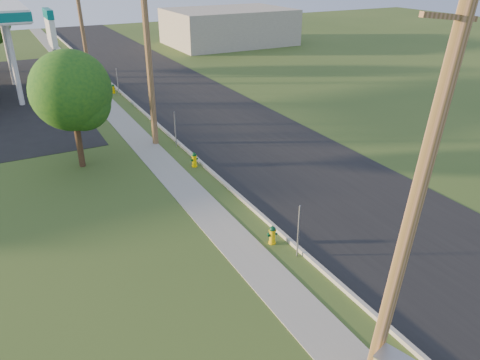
{
  "coord_description": "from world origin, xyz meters",
  "views": [
    {
      "loc": [
        -7.85,
        -6.9,
        9.44
      ],
      "look_at": [
        0.0,
        8.0,
        1.4
      ],
      "focal_mm": 35.0,
      "sensor_mm": 36.0,
      "label": 1
    }
  ],
  "objects_px": {
    "tree_verge": "(74,94)",
    "price_pylon": "(52,35)",
    "utility_pole_far": "(81,20)",
    "utility_pole_mid": "(148,54)",
    "hydrant_mid": "(194,160)",
    "hydrant_near": "(272,235)",
    "utility_pole_near": "(415,203)",
    "hydrant_far": "(113,89)"
  },
  "relations": [
    {
      "from": "utility_pole_far",
      "to": "price_pylon",
      "type": "height_order",
      "value": "utility_pole_far"
    },
    {
      "from": "utility_pole_mid",
      "to": "hydrant_mid",
      "type": "xyz_separation_m",
      "value": [
        0.69,
        -3.96,
        -4.58
      ]
    },
    {
      "from": "tree_verge",
      "to": "hydrant_near",
      "type": "xyz_separation_m",
      "value": [
        4.65,
        -10.35,
        -3.32
      ]
    },
    {
      "from": "utility_pole_mid",
      "to": "hydrant_near",
      "type": "distance_m",
      "value": 12.58
    },
    {
      "from": "utility_pole_far",
      "to": "tree_verge",
      "type": "bearing_deg",
      "value": -102.08
    },
    {
      "from": "utility_pole_far",
      "to": "utility_pole_mid",
      "type": "bearing_deg",
      "value": -90.0
    },
    {
      "from": "hydrant_mid",
      "to": "utility_pole_near",
      "type": "bearing_deg",
      "value": -92.83
    },
    {
      "from": "tree_verge",
      "to": "hydrant_far",
      "type": "height_order",
      "value": "tree_verge"
    },
    {
      "from": "utility_pole_mid",
      "to": "hydrant_mid",
      "type": "distance_m",
      "value": 6.1
    },
    {
      "from": "utility_pole_near",
      "to": "tree_verge",
      "type": "relative_size",
      "value": 1.66
    },
    {
      "from": "price_pylon",
      "to": "tree_verge",
      "type": "distance_m",
      "value": 7.08
    },
    {
      "from": "tree_verge",
      "to": "price_pylon",
      "type": "bearing_deg",
      "value": 87.98
    },
    {
      "from": "hydrant_near",
      "to": "hydrant_far",
      "type": "bearing_deg",
      "value": 89.75
    },
    {
      "from": "hydrant_mid",
      "to": "price_pylon",
      "type": "bearing_deg",
      "value": 115.89
    },
    {
      "from": "utility_pole_mid",
      "to": "hydrant_mid",
      "type": "height_order",
      "value": "utility_pole_mid"
    },
    {
      "from": "utility_pole_near",
      "to": "hydrant_mid",
      "type": "xyz_separation_m",
      "value": [
        0.69,
        14.04,
        -4.43
      ]
    },
    {
      "from": "hydrant_mid",
      "to": "hydrant_far",
      "type": "xyz_separation_m",
      "value": [
        -0.09,
        15.78,
        -0.02
      ]
    },
    {
      "from": "utility_pole_mid",
      "to": "utility_pole_far",
      "type": "distance_m",
      "value": 18.0
    },
    {
      "from": "utility_pole_far",
      "to": "price_pylon",
      "type": "bearing_deg",
      "value": -107.33
    },
    {
      "from": "hydrant_near",
      "to": "hydrant_mid",
      "type": "distance_m",
      "value": 7.74
    },
    {
      "from": "hydrant_mid",
      "to": "utility_pole_mid",
      "type": "bearing_deg",
      "value": 99.92
    },
    {
      "from": "price_pylon",
      "to": "hydrant_near",
      "type": "relative_size",
      "value": 9.29
    },
    {
      "from": "utility_pole_far",
      "to": "hydrant_near",
      "type": "bearing_deg",
      "value": -89.02
    },
    {
      "from": "hydrant_mid",
      "to": "hydrant_far",
      "type": "bearing_deg",
      "value": 90.31
    },
    {
      "from": "utility_pole_mid",
      "to": "tree_verge",
      "type": "bearing_deg",
      "value": -161.9
    },
    {
      "from": "hydrant_far",
      "to": "utility_pole_near",
      "type": "bearing_deg",
      "value": -91.17
    },
    {
      "from": "tree_verge",
      "to": "hydrant_mid",
      "type": "relative_size",
      "value": 7.52
    },
    {
      "from": "utility_pole_far",
      "to": "hydrant_near",
      "type": "distance_m",
      "value": 30.03
    },
    {
      "from": "hydrant_near",
      "to": "hydrant_mid",
      "type": "xyz_separation_m",
      "value": [
        0.19,
        7.74,
        0.01
      ]
    },
    {
      "from": "utility_pole_near",
      "to": "hydrant_near",
      "type": "xyz_separation_m",
      "value": [
        0.51,
        6.3,
        -4.44
      ]
    },
    {
      "from": "hydrant_near",
      "to": "utility_pole_near",
      "type": "bearing_deg",
      "value": -94.59
    },
    {
      "from": "utility_pole_near",
      "to": "price_pylon",
      "type": "bearing_deg",
      "value": 99.42
    },
    {
      "from": "utility_pole_near",
      "to": "hydrant_near",
      "type": "bearing_deg",
      "value": 85.41
    },
    {
      "from": "hydrant_far",
      "to": "price_pylon",
      "type": "bearing_deg",
      "value": -125.49
    },
    {
      "from": "hydrant_near",
      "to": "hydrant_far",
      "type": "relative_size",
      "value": 1.03
    },
    {
      "from": "utility_pole_mid",
      "to": "hydrant_mid",
      "type": "bearing_deg",
      "value": -80.08
    },
    {
      "from": "utility_pole_near",
      "to": "utility_pole_far",
      "type": "xyz_separation_m",
      "value": [
        -0.0,
        36.0,
        0.0
      ]
    },
    {
      "from": "hydrant_near",
      "to": "hydrant_far",
      "type": "height_order",
      "value": "hydrant_near"
    },
    {
      "from": "utility_pole_far",
      "to": "hydrant_mid",
      "type": "height_order",
      "value": "utility_pole_far"
    },
    {
      "from": "utility_pole_mid",
      "to": "tree_verge",
      "type": "height_order",
      "value": "utility_pole_mid"
    },
    {
      "from": "utility_pole_near",
      "to": "utility_pole_far",
      "type": "distance_m",
      "value": 36.0
    },
    {
      "from": "price_pylon",
      "to": "hydrant_near",
      "type": "distance_m",
      "value": 18.47
    }
  ]
}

